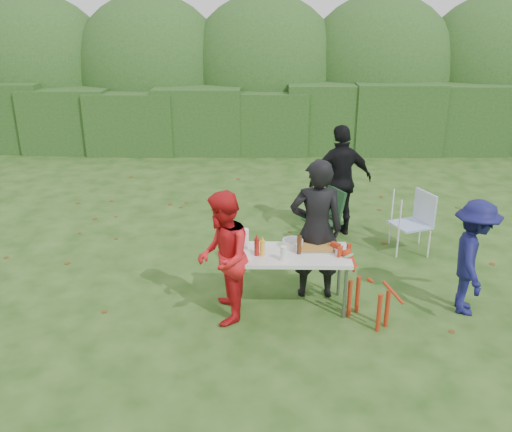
{
  "coord_description": "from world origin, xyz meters",
  "views": [
    {
      "loc": [
        0.02,
        -6.09,
        3.57
      ],
      "look_at": [
        -0.09,
        0.55,
        1.0
      ],
      "focal_mm": 38.0,
      "sensor_mm": 36.0,
      "label": 1
    }
  ],
  "objects_px": {
    "beer_bottle": "(299,245)",
    "lawn_chair": "(411,222)",
    "folding_table": "(288,257)",
    "camping_chair": "(322,218)",
    "person_black_puffy": "(341,181)",
    "dog": "(369,290)",
    "person_cook": "(316,230)",
    "paper_towel_roll": "(244,239)",
    "mustard_bottle": "(262,248)",
    "ketchup_bottle": "(257,247)",
    "child": "(473,258)",
    "person_red_jacket": "(223,258)"
  },
  "relations": [
    {
      "from": "paper_towel_roll",
      "to": "beer_bottle",
      "type": "bearing_deg",
      "value": -11.64
    },
    {
      "from": "lawn_chair",
      "to": "mustard_bottle",
      "type": "bearing_deg",
      "value": 16.11
    },
    {
      "from": "person_red_jacket",
      "to": "mustard_bottle",
      "type": "xyz_separation_m",
      "value": [
        0.46,
        0.23,
        0.03
      ]
    },
    {
      "from": "ketchup_bottle",
      "to": "beer_bottle",
      "type": "relative_size",
      "value": 0.92
    },
    {
      "from": "person_red_jacket",
      "to": "person_black_puffy",
      "type": "height_order",
      "value": "person_black_puffy"
    },
    {
      "from": "person_cook",
      "to": "beer_bottle",
      "type": "relative_size",
      "value": 7.74
    },
    {
      "from": "mustard_bottle",
      "to": "person_red_jacket",
      "type": "bearing_deg",
      "value": -153.78
    },
    {
      "from": "lawn_chair",
      "to": "beer_bottle",
      "type": "relative_size",
      "value": 3.95
    },
    {
      "from": "person_cook",
      "to": "beer_bottle",
      "type": "height_order",
      "value": "person_cook"
    },
    {
      "from": "folding_table",
      "to": "ketchup_bottle",
      "type": "distance_m",
      "value": 0.43
    },
    {
      "from": "camping_chair",
      "to": "mustard_bottle",
      "type": "height_order",
      "value": "mustard_bottle"
    },
    {
      "from": "camping_chair",
      "to": "lawn_chair",
      "type": "relative_size",
      "value": 0.96
    },
    {
      "from": "folding_table",
      "to": "ketchup_bottle",
      "type": "height_order",
      "value": "ketchup_bottle"
    },
    {
      "from": "person_cook",
      "to": "folding_table",
      "type": "bearing_deg",
      "value": 39.6
    },
    {
      "from": "camping_chair",
      "to": "beer_bottle",
      "type": "xyz_separation_m",
      "value": [
        -0.49,
        -1.96,
        0.41
      ]
    },
    {
      "from": "person_red_jacket",
      "to": "mustard_bottle",
      "type": "height_order",
      "value": "person_red_jacket"
    },
    {
      "from": "person_red_jacket",
      "to": "beer_bottle",
      "type": "xyz_separation_m",
      "value": [
        0.91,
        0.29,
        0.05
      ]
    },
    {
      "from": "beer_bottle",
      "to": "lawn_chair",
      "type": "bearing_deg",
      "value": 43.56
    },
    {
      "from": "mustard_bottle",
      "to": "camping_chair",
      "type": "bearing_deg",
      "value": 65.01
    },
    {
      "from": "camping_chair",
      "to": "paper_towel_roll",
      "type": "xyz_separation_m",
      "value": [
        -1.17,
        -1.82,
        0.42
      ]
    },
    {
      "from": "person_cook",
      "to": "person_black_puffy",
      "type": "height_order",
      "value": "person_cook"
    },
    {
      "from": "camping_chair",
      "to": "ketchup_bottle",
      "type": "distance_m",
      "value": 2.29
    },
    {
      "from": "folding_table",
      "to": "person_black_puffy",
      "type": "height_order",
      "value": "person_black_puffy"
    },
    {
      "from": "folding_table",
      "to": "camping_chair",
      "type": "distance_m",
      "value": 2.05
    },
    {
      "from": "folding_table",
      "to": "dog",
      "type": "xyz_separation_m",
      "value": [
        0.95,
        -0.35,
        -0.26
      ]
    },
    {
      "from": "person_cook",
      "to": "paper_towel_roll",
      "type": "xyz_separation_m",
      "value": [
        -0.91,
        -0.18,
        -0.06
      ]
    },
    {
      "from": "person_black_puffy",
      "to": "dog",
      "type": "relative_size",
      "value": 2.08
    },
    {
      "from": "folding_table",
      "to": "paper_towel_roll",
      "type": "xyz_separation_m",
      "value": [
        -0.55,
        0.12,
        0.18
      ]
    },
    {
      "from": "camping_chair",
      "to": "beer_bottle",
      "type": "relative_size",
      "value": 3.79
    },
    {
      "from": "person_cook",
      "to": "ketchup_bottle",
      "type": "bearing_deg",
      "value": 25.77
    },
    {
      "from": "person_black_puffy",
      "to": "child",
      "type": "distance_m",
      "value": 2.79
    },
    {
      "from": "ketchup_bottle",
      "to": "paper_towel_roll",
      "type": "height_order",
      "value": "paper_towel_roll"
    },
    {
      "from": "child",
      "to": "paper_towel_roll",
      "type": "xyz_separation_m",
      "value": [
        -2.78,
        0.2,
        0.14
      ]
    },
    {
      "from": "person_black_puffy",
      "to": "dog",
      "type": "distance_m",
      "value": 2.79
    },
    {
      "from": "lawn_chair",
      "to": "ketchup_bottle",
      "type": "relative_size",
      "value": 4.31
    },
    {
      "from": "person_red_jacket",
      "to": "ketchup_bottle",
      "type": "distance_m",
      "value": 0.46
    },
    {
      "from": "dog",
      "to": "camping_chair",
      "type": "height_order",
      "value": "camping_chair"
    },
    {
      "from": "dog",
      "to": "ketchup_bottle",
      "type": "relative_size",
      "value": 4.03
    },
    {
      "from": "mustard_bottle",
      "to": "person_black_puffy",
      "type": "bearing_deg",
      "value": 62.95
    },
    {
      "from": "folding_table",
      "to": "lawn_chair",
      "type": "height_order",
      "value": "lawn_chair"
    },
    {
      "from": "camping_chair",
      "to": "person_cook",
      "type": "bearing_deg",
      "value": 54.12
    },
    {
      "from": "ketchup_bottle",
      "to": "paper_towel_roll",
      "type": "distance_m",
      "value": 0.25
    },
    {
      "from": "person_red_jacket",
      "to": "beer_bottle",
      "type": "height_order",
      "value": "person_red_jacket"
    },
    {
      "from": "person_cook",
      "to": "lawn_chair",
      "type": "distance_m",
      "value": 2.18
    },
    {
      "from": "person_black_puffy",
      "to": "folding_table",
      "type": "bearing_deg",
      "value": 51.66
    },
    {
      "from": "child",
      "to": "lawn_chair",
      "type": "distance_m",
      "value": 1.84
    },
    {
      "from": "child",
      "to": "paper_towel_roll",
      "type": "height_order",
      "value": "child"
    },
    {
      "from": "lawn_chair",
      "to": "mustard_bottle",
      "type": "xyz_separation_m",
      "value": [
        -2.28,
        -1.8,
        0.37
      ]
    },
    {
      "from": "folding_table",
      "to": "camping_chair",
      "type": "relative_size",
      "value": 1.65
    },
    {
      "from": "person_cook",
      "to": "mustard_bottle",
      "type": "xyz_separation_m",
      "value": [
        -0.68,
        -0.38,
        -0.09
      ]
    }
  ]
}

